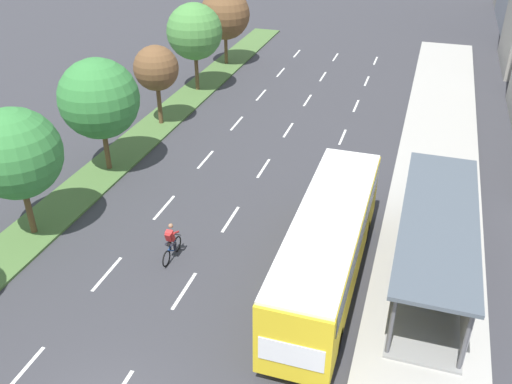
{
  "coord_description": "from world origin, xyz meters",
  "views": [
    {
      "loc": [
        7.92,
        -8.93,
        14.72
      ],
      "look_at": [
        1.0,
        12.85,
        1.2
      ],
      "focal_mm": 39.09,
      "sensor_mm": 36.0,
      "label": 1
    }
  ],
  "objects_px": {
    "bus_shelter": "(443,241)",
    "median_tree_fifth": "(194,32)",
    "median_tree_fourth": "(156,68)",
    "bus": "(328,242)",
    "median_tree_second": "(15,154)",
    "median_tree_third": "(99,99)",
    "cyclist": "(171,243)",
    "median_tree_farthest": "(225,14)"
  },
  "relations": [
    {
      "from": "bus",
      "to": "cyclist",
      "type": "distance_m",
      "value": 6.74
    },
    {
      "from": "median_tree_second",
      "to": "median_tree_fourth",
      "type": "bearing_deg",
      "value": 89.7
    },
    {
      "from": "cyclist",
      "to": "median_tree_fourth",
      "type": "xyz_separation_m",
      "value": [
        -6.78,
        12.84,
        2.97
      ]
    },
    {
      "from": "median_tree_fifth",
      "to": "cyclist",
      "type": "bearing_deg",
      "value": -70.27
    },
    {
      "from": "median_tree_second",
      "to": "median_tree_fifth",
      "type": "relative_size",
      "value": 0.95
    },
    {
      "from": "median_tree_fourth",
      "to": "median_tree_second",
      "type": "bearing_deg",
      "value": -90.3
    },
    {
      "from": "median_tree_second",
      "to": "median_tree_third",
      "type": "height_order",
      "value": "median_tree_third"
    },
    {
      "from": "bus_shelter",
      "to": "median_tree_third",
      "type": "height_order",
      "value": "median_tree_third"
    },
    {
      "from": "median_tree_third",
      "to": "median_tree_farthest",
      "type": "distance_m",
      "value": 19.61
    },
    {
      "from": "bus_shelter",
      "to": "median_tree_second",
      "type": "relative_size",
      "value": 1.78
    },
    {
      "from": "median_tree_fourth",
      "to": "bus",
      "type": "bearing_deg",
      "value": -43.08
    },
    {
      "from": "cyclist",
      "to": "median_tree_fifth",
      "type": "xyz_separation_m",
      "value": [
        -6.95,
        19.38,
        3.61
      ]
    },
    {
      "from": "median_tree_third",
      "to": "median_tree_fifth",
      "type": "relative_size",
      "value": 0.98
    },
    {
      "from": "cyclist",
      "to": "median_tree_fourth",
      "type": "distance_m",
      "value": 14.83
    },
    {
      "from": "median_tree_second",
      "to": "median_tree_fifth",
      "type": "distance_m",
      "value": 19.61
    },
    {
      "from": "median_tree_second",
      "to": "bus",
      "type": "bearing_deg",
      "value": 2.34
    },
    {
      "from": "bus_shelter",
      "to": "median_tree_second",
      "type": "distance_m",
      "value": 18.02
    },
    {
      "from": "median_tree_second",
      "to": "median_tree_farthest",
      "type": "relative_size",
      "value": 0.98
    },
    {
      "from": "bus",
      "to": "median_tree_fifth",
      "type": "xyz_separation_m",
      "value": [
        -13.56,
        19.06,
        2.33
      ]
    },
    {
      "from": "median_tree_fifth",
      "to": "median_tree_farthest",
      "type": "relative_size",
      "value": 1.03
    },
    {
      "from": "bus",
      "to": "cyclist",
      "type": "bearing_deg",
      "value": -177.21
    },
    {
      "from": "median_tree_farthest",
      "to": "median_tree_third",
      "type": "bearing_deg",
      "value": -89.13
    },
    {
      "from": "cyclist",
      "to": "median_tree_farthest",
      "type": "xyz_separation_m",
      "value": [
        -7.07,
        25.92,
        3.39
      ]
    },
    {
      "from": "bus_shelter",
      "to": "median_tree_fifth",
      "type": "distance_m",
      "value": 25.03
    },
    {
      "from": "bus",
      "to": "median_tree_fourth",
      "type": "height_order",
      "value": "median_tree_fourth"
    },
    {
      "from": "bus_shelter",
      "to": "bus",
      "type": "xyz_separation_m",
      "value": [
        -4.28,
        -1.68,
        0.2
      ]
    },
    {
      "from": "bus",
      "to": "bus_shelter",
      "type": "bearing_deg",
      "value": 21.47
    },
    {
      "from": "bus_shelter",
      "to": "bus",
      "type": "relative_size",
      "value": 0.94
    },
    {
      "from": "median_tree_second",
      "to": "cyclist",
      "type": "bearing_deg",
      "value": 1.9
    },
    {
      "from": "bus",
      "to": "median_tree_third",
      "type": "height_order",
      "value": "median_tree_third"
    },
    {
      "from": "median_tree_third",
      "to": "median_tree_fourth",
      "type": "height_order",
      "value": "median_tree_third"
    },
    {
      "from": "bus_shelter",
      "to": "median_tree_third",
      "type": "relative_size",
      "value": 1.72
    },
    {
      "from": "bus_shelter",
      "to": "cyclist",
      "type": "bearing_deg",
      "value": -169.56
    },
    {
      "from": "bus",
      "to": "median_tree_fifth",
      "type": "relative_size",
      "value": 1.8
    },
    {
      "from": "cyclist",
      "to": "median_tree_fourth",
      "type": "bearing_deg",
      "value": 117.83
    },
    {
      "from": "bus_shelter",
      "to": "median_tree_farthest",
      "type": "relative_size",
      "value": 1.75
    },
    {
      "from": "median_tree_third",
      "to": "median_tree_second",
      "type": "bearing_deg",
      "value": -90.68
    },
    {
      "from": "median_tree_fourth",
      "to": "median_tree_farthest",
      "type": "height_order",
      "value": "median_tree_farthest"
    },
    {
      "from": "cyclist",
      "to": "median_tree_third",
      "type": "height_order",
      "value": "median_tree_third"
    },
    {
      "from": "bus",
      "to": "median_tree_fourth",
      "type": "xyz_separation_m",
      "value": [
        -13.39,
        12.52,
        1.7
      ]
    },
    {
      "from": "cyclist",
      "to": "median_tree_fourth",
      "type": "height_order",
      "value": "median_tree_fourth"
    },
    {
      "from": "median_tree_third",
      "to": "median_tree_fourth",
      "type": "xyz_separation_m",
      "value": [
        -0.01,
        6.54,
        -0.41
      ]
    }
  ]
}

